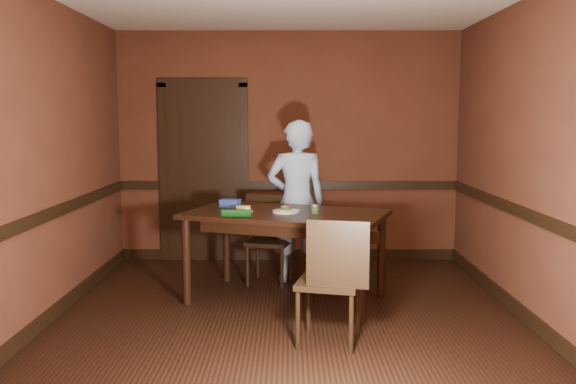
{
  "coord_description": "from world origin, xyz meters",
  "views": [
    {
      "loc": [
        0.01,
        -4.95,
        1.7
      ],
      "look_at": [
        0.0,
        0.35,
        1.05
      ],
      "focal_mm": 38.0,
      "sensor_mm": 36.0,
      "label": 1
    }
  ],
  "objects_px": {
    "chair_far": "(269,240)",
    "sandwich_plate": "(286,210)",
    "cheese_saucer": "(243,209)",
    "food_tub": "(230,203)",
    "chair_near": "(329,280)",
    "dining_table": "(286,256)",
    "sauce_jar": "(315,209)",
    "person": "(297,201)"
  },
  "relations": [
    {
      "from": "chair_far",
      "to": "sandwich_plate",
      "type": "distance_m",
      "value": 0.77
    },
    {
      "from": "person",
      "to": "chair_far",
      "type": "bearing_deg",
      "value": 12.62
    },
    {
      "from": "chair_far",
      "to": "food_tub",
      "type": "bearing_deg",
      "value": -124.04
    },
    {
      "from": "sandwich_plate",
      "to": "food_tub",
      "type": "bearing_deg",
      "value": 150.99
    },
    {
      "from": "chair_far",
      "to": "cheese_saucer",
      "type": "distance_m",
      "value": 0.75
    },
    {
      "from": "chair_near",
      "to": "sauce_jar",
      "type": "distance_m",
      "value": 1.05
    },
    {
      "from": "dining_table",
      "to": "chair_far",
      "type": "xyz_separation_m",
      "value": [
        -0.17,
        0.6,
        0.03
      ]
    },
    {
      "from": "person",
      "to": "sandwich_plate",
      "type": "bearing_deg",
      "value": 74.81
    },
    {
      "from": "person",
      "to": "food_tub",
      "type": "xyz_separation_m",
      "value": [
        -0.65,
        -0.43,
        0.04
      ]
    },
    {
      "from": "dining_table",
      "to": "chair_near",
      "type": "height_order",
      "value": "chair_near"
    },
    {
      "from": "person",
      "to": "cheese_saucer",
      "type": "bearing_deg",
      "value": 46.93
    },
    {
      "from": "chair_far",
      "to": "person",
      "type": "relative_size",
      "value": 0.54
    },
    {
      "from": "person",
      "to": "sauce_jar",
      "type": "bearing_deg",
      "value": 93.94
    },
    {
      "from": "dining_table",
      "to": "chair_far",
      "type": "bearing_deg",
      "value": 125.97
    },
    {
      "from": "chair_near",
      "to": "food_tub",
      "type": "bearing_deg",
      "value": -43.91
    },
    {
      "from": "dining_table",
      "to": "chair_near",
      "type": "relative_size",
      "value": 1.83
    },
    {
      "from": "chair_far",
      "to": "food_tub",
      "type": "relative_size",
      "value": 4.16
    },
    {
      "from": "person",
      "to": "sandwich_plate",
      "type": "xyz_separation_m",
      "value": [
        -0.1,
        -0.73,
        0.02
      ]
    },
    {
      "from": "dining_table",
      "to": "chair_far",
      "type": "relative_size",
      "value": 1.98
    },
    {
      "from": "dining_table",
      "to": "chair_near",
      "type": "distance_m",
      "value": 1.13
    },
    {
      "from": "sandwich_plate",
      "to": "food_tub",
      "type": "relative_size",
      "value": 1.16
    },
    {
      "from": "cheese_saucer",
      "to": "food_tub",
      "type": "xyz_separation_m",
      "value": [
        -0.15,
        0.26,
        0.02
      ]
    },
    {
      "from": "sandwich_plate",
      "to": "cheese_saucer",
      "type": "bearing_deg",
      "value": 173.84
    },
    {
      "from": "chair_near",
      "to": "sauce_jar",
      "type": "height_order",
      "value": "chair_near"
    },
    {
      "from": "dining_table",
      "to": "chair_near",
      "type": "xyz_separation_m",
      "value": [
        0.33,
        -1.08,
        0.07
      ]
    },
    {
      "from": "food_tub",
      "to": "sandwich_plate",
      "type": "bearing_deg",
      "value": -13.36
    },
    {
      "from": "chair_far",
      "to": "sandwich_plate",
      "type": "bearing_deg",
      "value": -60.27
    },
    {
      "from": "dining_table",
      "to": "food_tub",
      "type": "relative_size",
      "value": 8.25
    },
    {
      "from": "sauce_jar",
      "to": "food_tub",
      "type": "height_order",
      "value": "same"
    },
    {
      "from": "cheese_saucer",
      "to": "food_tub",
      "type": "relative_size",
      "value": 0.79
    },
    {
      "from": "sauce_jar",
      "to": "food_tub",
      "type": "bearing_deg",
      "value": 154.89
    },
    {
      "from": "dining_table",
      "to": "chair_far",
      "type": "height_order",
      "value": "chair_far"
    },
    {
      "from": "chair_far",
      "to": "food_tub",
      "type": "distance_m",
      "value": 0.65
    },
    {
      "from": "cheese_saucer",
      "to": "person",
      "type": "bearing_deg",
      "value": 53.92
    },
    {
      "from": "food_tub",
      "to": "cheese_saucer",
      "type": "bearing_deg",
      "value": -44.66
    },
    {
      "from": "chair_near",
      "to": "food_tub",
      "type": "xyz_separation_m",
      "value": [
        -0.87,
        1.35,
        0.39
      ]
    },
    {
      "from": "chair_far",
      "to": "sauce_jar",
      "type": "relative_size",
      "value": 11.24
    },
    {
      "from": "dining_table",
      "to": "cheese_saucer",
      "type": "xyz_separation_m",
      "value": [
        -0.39,
        0.02,
        0.44
      ]
    },
    {
      "from": "dining_table",
      "to": "cheese_saucer",
      "type": "height_order",
      "value": "cheese_saucer"
    },
    {
      "from": "chair_far",
      "to": "sauce_jar",
      "type": "height_order",
      "value": "sauce_jar"
    },
    {
      "from": "chair_far",
      "to": "chair_near",
      "type": "height_order",
      "value": "chair_near"
    },
    {
      "from": "dining_table",
      "to": "food_tub",
      "type": "xyz_separation_m",
      "value": [
        -0.54,
        0.27,
        0.46
      ]
    }
  ]
}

